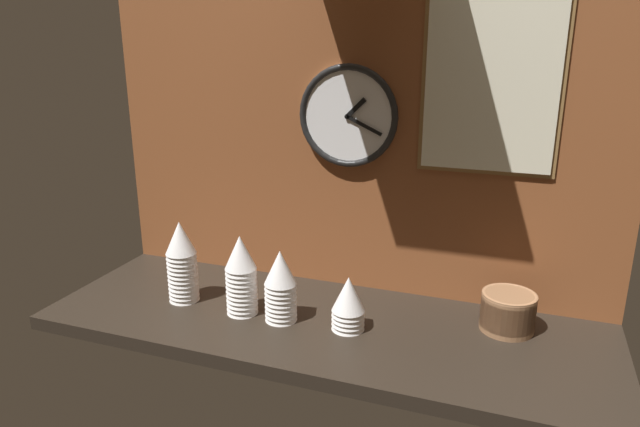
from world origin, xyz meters
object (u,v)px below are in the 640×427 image
cup_stack_left (182,262)px  wall_clock (348,116)px  cup_stack_center_right (348,303)px  cup_stack_center_left (241,275)px  menu_board (492,70)px  cup_stack_center (280,286)px  bowl_stack_far_right (508,311)px

cup_stack_left → wall_clock: size_ratio=0.82×
cup_stack_left → cup_stack_center_right: bearing=-0.3°
cup_stack_left → wall_clock: (0.43, 0.26, 0.42)m
cup_stack_center_left → menu_board: (0.63, 0.29, 0.57)m
cup_stack_center → bowl_stack_far_right: (0.61, 0.16, -0.05)m
cup_stack_center_right → bowl_stack_far_right: size_ratio=1.05×
cup_stack_center → cup_stack_center_right: cup_stack_center is taller
wall_clock → cup_stack_left: bearing=-148.7°
cup_stack_center_right → menu_board: bearing=42.0°
cup_stack_left → cup_stack_center_right: size_ratio=1.63×
cup_stack_center_right → menu_board: size_ratio=0.27×
cup_stack_center_left → bowl_stack_far_right: cup_stack_center_left is taller
cup_stack_center → bowl_stack_far_right: size_ratio=1.42×
cup_stack_center_right → bowl_stack_far_right: cup_stack_center_right is taller
cup_stack_left → cup_stack_center_right: cup_stack_left is taller
wall_clock → menu_board: (0.40, 0.01, 0.14)m
cup_stack_left → cup_stack_center_left: bearing=-4.0°
cup_stack_center → wall_clock: size_ratio=0.69×
cup_stack_left → bowl_stack_far_right: bearing=8.7°
cup_stack_center → cup_stack_center_right: 0.20m
cup_stack_center_left → cup_stack_center: bearing=-1.0°
cup_stack_center → wall_clock: 0.53m
cup_stack_left → cup_stack_center_right: (0.53, -0.00, -0.05)m
wall_clock → menu_board: bearing=1.3°
cup_stack_center_left → menu_board: menu_board is taller
cup_stack_center_left → menu_board: bearing=24.7°
cup_stack_left → menu_board: (0.83, 0.27, 0.56)m
cup_stack_left → bowl_stack_far_right: cup_stack_left is taller
cup_stack_center_right → cup_stack_left: bearing=179.7°
cup_stack_center_left → wall_clock: wall_clock is taller
menu_board → cup_stack_center_right: bearing=-138.0°
cup_stack_center_left → cup_stack_center_right: 0.32m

